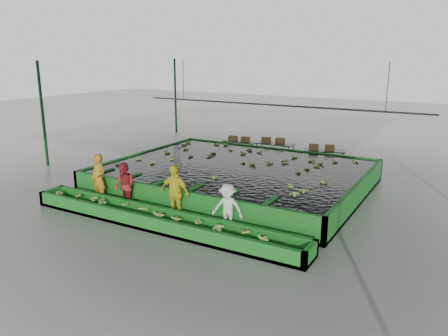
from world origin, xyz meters
The scene contains 21 objects.
ground centered at (0.00, 0.00, 0.00)m, with size 80.00×80.00×0.00m, color gray.
shed_roof centered at (0.00, 0.00, 5.00)m, with size 20.00×22.00×0.04m, color gray.
shed_posts centered at (0.00, 0.00, 2.50)m, with size 20.00×22.00×5.00m, color #0D3217, non-canonical shape.
flotation_tank centered at (0.00, 1.50, 0.45)m, with size 10.00×8.00×0.90m, color #1A7221, non-canonical shape.
tank_water centered at (0.00, 1.50, 0.85)m, with size 9.70×7.70×0.00m, color black.
sorting_trough centered at (0.00, -3.60, 0.25)m, with size 10.00×1.00×0.50m, color #1A7221, non-canonical shape.
cableway_rail centered at (0.00, 5.00, 3.00)m, with size 0.08×0.08×14.00m, color #59605B.
rail_hanger_left centered at (-5.00, 5.00, 4.00)m, with size 0.04×0.04×2.00m, color #59605B.
rail_hanger_right centered at (5.00, 5.00, 4.00)m, with size 0.04×0.04×2.00m, color #59605B.
worker_a centered at (-3.33, -2.80, 0.91)m, with size 0.67×0.44×1.83m, color orange.
worker_b centered at (-2.11, -2.80, 0.82)m, with size 0.80×0.62×1.64m, color #AB2329.
worker_c centered at (0.05, -2.80, 0.92)m, with size 1.08×0.45×1.85m, color yellow.
worker_d centered at (2.02, -2.80, 0.75)m, with size 0.98×0.56×1.51m, color white.
packing_table_left centered at (-2.43, 6.46, 0.41)m, with size 1.82×0.73×0.83m, color #59605B, non-canonical shape.
packing_table_mid centered at (-0.48, 6.54, 0.44)m, with size 1.93×0.77×0.88m, color #59605B, non-canonical shape.
packing_table_right centered at (2.20, 6.23, 0.43)m, with size 1.91×0.76×0.87m, color #59605B, non-canonical shape.
box_stack_left centered at (-2.45, 6.37, 0.83)m, with size 1.15×0.32×0.25m, color olive, non-canonical shape.
box_stack_mid centered at (-0.62, 6.63, 0.88)m, with size 1.18×0.33×0.25m, color olive, non-canonical shape.
box_stack_right centered at (2.07, 6.20, 0.87)m, with size 1.19×0.33×0.26m, color olive, non-canonical shape.
floating_bananas centered at (0.00, 2.30, 0.85)m, with size 8.72×5.95×0.12m, color #87B045, non-canonical shape.
trough_bananas centered at (0.00, -3.60, 0.40)m, with size 8.63×0.58×0.12m, color #87B045, non-canonical shape.
Camera 1 is at (8.16, -13.68, 5.27)m, focal length 35.00 mm.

